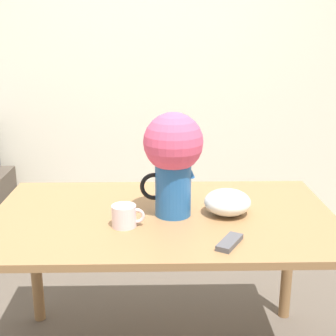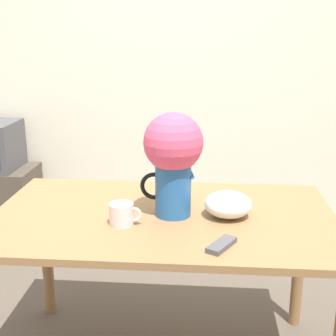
% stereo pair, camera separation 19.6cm
% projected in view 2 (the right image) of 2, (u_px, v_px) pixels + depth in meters
% --- Properties ---
extents(wall_back, '(8.00, 0.05, 2.60)m').
position_uv_depth(wall_back, '(173.00, 63.00, 3.59)').
color(wall_back, '#EDE5CC').
rests_on(wall_back, ground_plane).
extents(table, '(1.48, 0.90, 0.78)m').
position_uv_depth(table, '(163.00, 234.00, 2.05)').
color(table, olive).
rests_on(table, ground_plane).
extents(flower_vase, '(0.27, 0.25, 0.44)m').
position_uv_depth(flower_vase, '(173.00, 155.00, 1.94)').
color(flower_vase, '#235B9E').
rests_on(flower_vase, table).
extents(coffee_mug, '(0.13, 0.10, 0.09)m').
position_uv_depth(coffee_mug, '(122.00, 214.00, 1.90)').
color(coffee_mug, silver).
rests_on(coffee_mug, table).
extents(white_bowl, '(0.20, 0.20, 0.11)m').
position_uv_depth(white_bowl, '(228.00, 204.00, 1.98)').
color(white_bowl, silver).
rests_on(white_bowl, table).
extents(remote_control, '(0.12, 0.16, 0.02)m').
position_uv_depth(remote_control, '(222.00, 245.00, 1.71)').
color(remote_control, '#4C4C51').
rests_on(remote_control, table).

